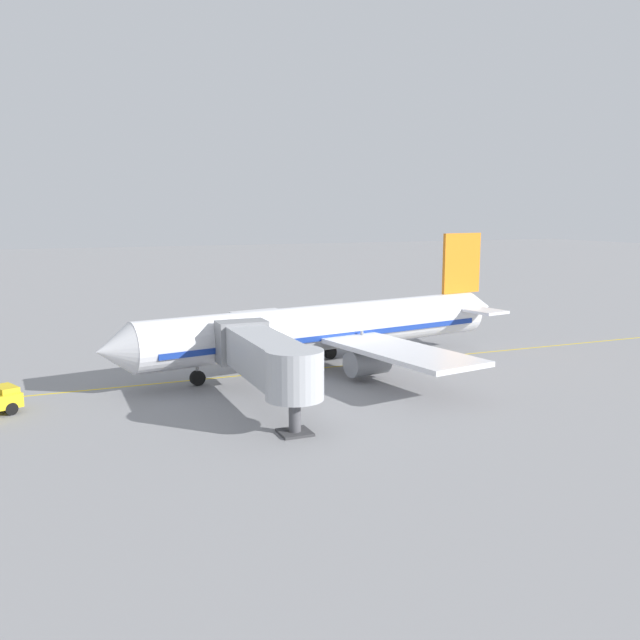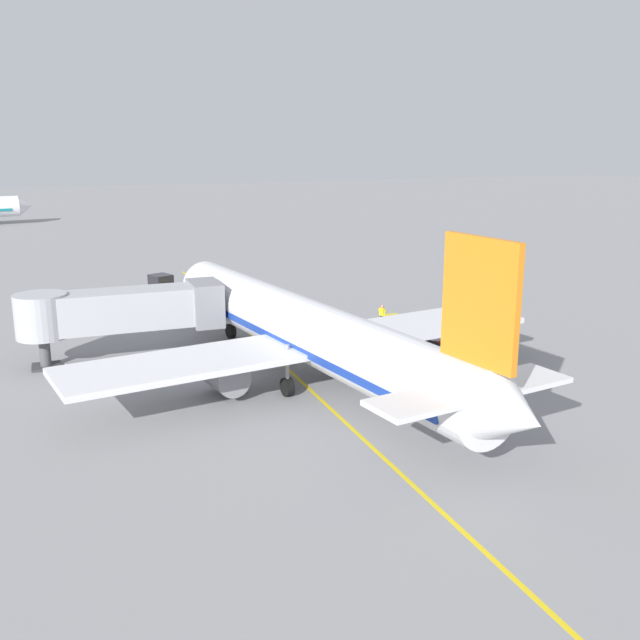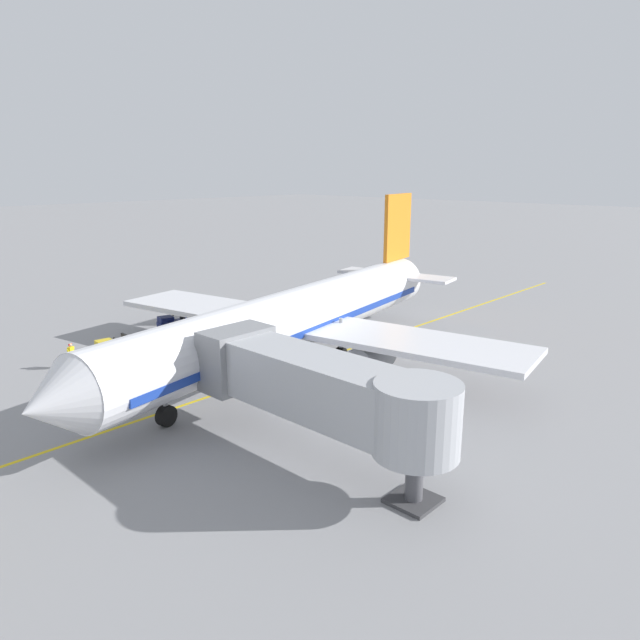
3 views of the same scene
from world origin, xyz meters
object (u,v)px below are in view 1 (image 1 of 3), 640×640
baggage_tug_spare (207,343)px  ground_crew_loader (175,343)px  baggage_cart_second_in_train (322,334)px  baggage_tug_lead (293,338)px  jet_bridge (266,358)px  parked_airliner (328,328)px  ground_crew_wing_walker (300,343)px  baggage_cart_front (297,337)px  baggage_tug_trailing (265,334)px  ground_crew_marshaller (254,342)px

baggage_tug_spare → ground_crew_loader: size_ratio=1.55×
baggage_cart_second_in_train → baggage_tug_lead: bearing=88.1°
jet_bridge → ground_crew_loader: 20.41m
parked_airliner → ground_crew_wing_walker: (5.74, 0.24, -2.23)m
baggage_tug_lead → baggage_cart_front: 0.84m
baggage_tug_lead → baggage_tug_trailing: bearing=26.5°
jet_bridge → ground_crew_wing_walker: bearing=-27.9°
baggage_tug_trailing → baggage_cart_front: 4.54m
parked_airliner → ground_crew_loader: (10.16, 10.62, -2.23)m
jet_bridge → baggage_tug_spare: size_ratio=5.10×
ground_crew_marshaller → baggage_tug_trailing: bearing=-28.6°
baggage_cart_front → baggage_cart_second_in_train: bearing=-76.4°
baggage_cart_second_in_train → ground_crew_loader: (1.07, 13.91, 0.00)m
ground_crew_loader → ground_crew_marshaller: (-2.29, -6.69, 0.00)m
baggage_tug_trailing → ground_crew_loader: ground_crew_loader is taller
parked_airliner → baggage_cart_second_in_train: (9.09, -3.30, -2.24)m
baggage_tug_lead → baggage_cart_second_in_train: (-0.10, -3.00, 0.24)m
baggage_cart_second_in_train → baggage_tug_trailing: bearing=53.4°
baggage_cart_second_in_train → ground_crew_loader: ground_crew_loader is taller
baggage_tug_lead → ground_crew_loader: (0.97, 10.92, 0.24)m
jet_bridge → baggage_cart_front: jet_bridge is taller
parked_airliner → jet_bridge: (-9.99, 8.57, 0.27)m
baggage_cart_front → ground_crew_wing_walker: size_ratio=1.75×
jet_bridge → baggage_cart_second_in_train: size_ratio=4.51×
ground_crew_marshaller → baggage_tug_spare: bearing=61.8°
parked_airliner → ground_crew_loader: bearing=46.3°
ground_crew_marshaller → baggage_cart_second_in_train: bearing=-80.4°
baggage_tug_trailing → ground_crew_wing_walker: size_ratio=1.60×
jet_bridge → ground_crew_wing_walker: size_ratio=7.88×
parked_airliner → baggage_cart_second_in_train: bearing=-19.9°
parked_airliner → baggage_tug_spare: bearing=38.0°
baggage_tug_spare → jet_bridge: bearing=177.7°
baggage_tug_spare → baggage_cart_second_in_train: size_ratio=0.88×
baggage_tug_spare → baggage_cart_front: baggage_tug_spare is taller
jet_bridge → baggage_tug_spare: 20.13m
ground_crew_wing_walker → parked_airliner: bearing=-177.6°
baggage_tug_trailing → baggage_tug_spare: 6.91m
parked_airliner → baggage_tug_lead: parked_airliner is taller
ground_crew_marshaller → parked_airliner: bearing=-153.5°
ground_crew_wing_walker → ground_crew_marshaller: 4.26m
baggage_cart_front → ground_crew_wing_walker: (-2.65, 0.67, 0.00)m
parked_airliner → baggage_tug_trailing: bearing=6.3°
baggage_tug_trailing → ground_crew_loader: size_ratio=1.60×
baggage_tug_trailing → baggage_tug_spare: size_ratio=1.03×
baggage_tug_lead → ground_crew_wing_walker: ground_crew_wing_walker is taller
baggage_cart_second_in_train → baggage_tug_spare: bearing=85.6°
baggage_cart_second_in_train → jet_bridge: bearing=148.1°
jet_bridge → baggage_tug_lead: (19.18, -8.87, -2.74)m
parked_airliner → baggage_tug_lead: size_ratio=13.50×
baggage_tug_spare → ground_crew_loader: bearing=85.4°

